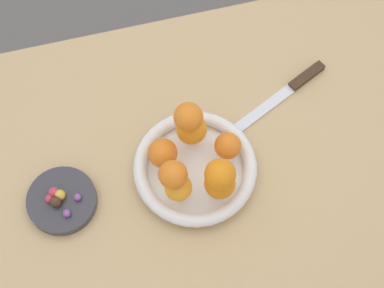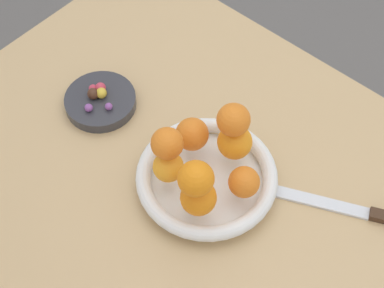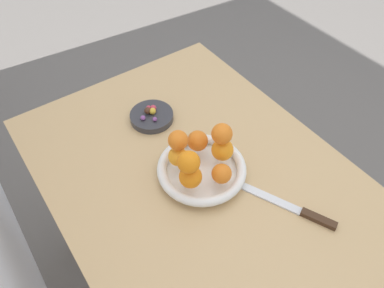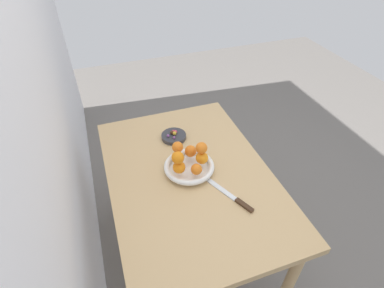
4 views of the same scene
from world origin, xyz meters
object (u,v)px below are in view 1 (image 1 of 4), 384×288
Objects in this scene: orange_0 at (178,188)px; candy_ball_2 at (49,199)px; dining_table at (206,187)px; orange_2 at (228,146)px; orange_7 at (173,175)px; candy_ball_1 at (77,196)px; orange_4 at (163,153)px; orange_6 at (220,174)px; orange_5 at (188,117)px; knife at (285,92)px; orange_3 at (191,129)px; candy_ball_4 at (54,192)px; candy_dish at (62,201)px; candy_ball_0 at (60,195)px; orange_1 at (220,184)px; fruit_bowl at (195,168)px; candy_ball_5 at (67,213)px; candy_ball_3 at (56,201)px.

orange_0 is 0.25m from candy_ball_2.
orange_2 reaches higher than dining_table.
orange_7 reaches higher than candy_ball_1.
orange_6 is (-0.09, 0.09, 0.06)m from orange_4.
orange_5 reaches higher than knife.
orange_3 reaches higher than candy_ball_4.
candy_dish is 0.04m from candy_ball_1.
orange_5 is at bearing -168.40° from candy_ball_0.
orange_7 reaches higher than candy_ball_4.
candy_ball_4 is (0.30, -0.08, -0.10)m from orange_6.
orange_5 is (0.03, -0.12, 0.06)m from orange_1.
knife is (-0.22, -0.07, -0.06)m from orange_3.
fruit_bowl is 0.12m from orange_7.
orange_6 is at bearing 133.94° from orange_4.
dining_table is 52.77× the size of candy_ball_0.
candy_dish is 0.02m from candy_ball_0.
fruit_bowl is at bearing 10.54° from orange_2.
orange_3 is 0.30m from candy_ball_2.
dining_table is at bearing -174.60° from candy_ball_5.
orange_3 is at bearing -76.58° from dining_table.
candy_ball_4 is at bearing -3.77° from dining_table.
candy_ball_5 is (0.28, 0.03, 0.12)m from dining_table.
orange_2 reaches higher than candy_ball_2.
candy_dish is 0.03m from candy_ball_4.
orange_6 is at bearing 163.97° from orange_7.
orange_2 reaches higher than fruit_bowl.
orange_5 is at bearing -160.34° from candy_ball_5.
candy_dish is 2.54× the size of orange_7.
orange_5 reaches higher than candy_dish.
orange_3 is 1.13× the size of orange_7.
orange_0 is 0.13m from orange_2.
orange_2 is (-0.04, -0.02, 0.15)m from dining_table.
orange_6 is at bearing 167.93° from orange_0.
orange_1 reaches higher than fruit_bowl.
orange_1 is at bearing 104.10° from orange_5.
orange_5 is at bearing -75.90° from orange_1.
orange_7 reaches higher than candy_ball_3.
candy_ball_5 is 0.51m from knife.
orange_7 is at bearing 169.44° from candy_ball_2.
orange_5 is at bearing -71.56° from dining_table.
candy_dish is at bearing -1.38° from dining_table.
candy_ball_3 is at bearing 92.46° from candy_ball_4.
orange_5 is at bearing -168.96° from candy_ball_2.
candy_ball_5 reaches higher than candy_ball_1.
knife is at bearing -164.33° from candy_ball_1.
orange_1 is at bearing 174.73° from candy_ball_5.
candy_ball_3 is at bearing 14.76° from knife.
candy_ball_1 is 0.06× the size of knife.
orange_3 is 0.29m from candy_ball_5.
candy_dish is 0.24m from orange_7.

